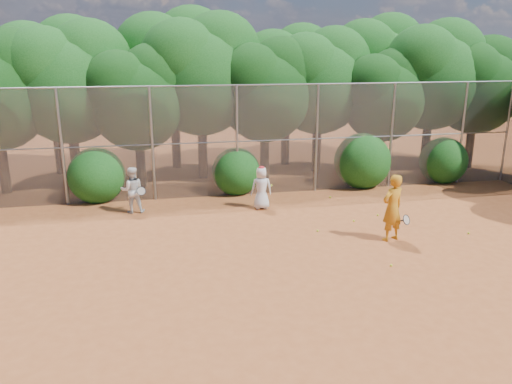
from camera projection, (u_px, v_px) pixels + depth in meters
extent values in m
plane|color=#974A22|center=(312.00, 256.00, 13.08)|extent=(80.00, 80.00, 0.00)
cylinder|color=gray|center=(62.00, 148.00, 16.85)|extent=(0.09, 0.09, 4.00)
cylinder|color=gray|center=(152.00, 145.00, 17.42)|extent=(0.09, 0.09, 4.00)
cylinder|color=gray|center=(237.00, 142.00, 17.98)|extent=(0.09, 0.09, 4.00)
cylinder|color=gray|center=(317.00, 139.00, 18.54)|extent=(0.09, 0.09, 4.00)
cylinder|color=gray|center=(391.00, 136.00, 19.11)|extent=(0.09, 0.09, 4.00)
cylinder|color=gray|center=(462.00, 133.00, 19.67)|extent=(0.09, 0.09, 4.00)
cylinder|color=gray|center=(264.00, 85.00, 17.61)|extent=(20.00, 0.05, 0.05)
cylinder|color=gray|center=(264.00, 141.00, 18.17)|extent=(20.00, 0.04, 0.04)
cube|color=slate|center=(264.00, 141.00, 18.17)|extent=(20.00, 0.02, 4.00)
cylinder|color=gray|center=(507.00, 132.00, 20.05)|extent=(0.09, 0.09, 4.00)
cylinder|color=black|center=(3.00, 162.00, 18.49)|extent=(0.38, 0.38, 2.38)
sphere|color=black|center=(15.00, 70.00, 18.08)|extent=(3.05, 3.05, 3.05)
cylinder|color=black|center=(75.00, 154.00, 19.41)|extent=(0.38, 0.38, 2.52)
sphere|color=#114513|center=(68.00, 90.00, 18.72)|extent=(4.03, 4.03, 4.03)
sphere|color=#114513|center=(90.00, 62.00, 18.97)|extent=(3.23, 3.23, 3.23)
sphere|color=#114513|center=(44.00, 68.00, 18.08)|extent=(3.02, 3.02, 3.02)
cylinder|color=black|center=(141.00, 160.00, 19.27)|extent=(0.36, 0.36, 2.17)
sphere|color=black|center=(137.00, 104.00, 18.68)|extent=(3.47, 3.47, 3.47)
sphere|color=black|center=(154.00, 80.00, 18.89)|extent=(2.78, 2.78, 2.78)
sphere|color=black|center=(118.00, 86.00, 18.13)|extent=(2.60, 2.60, 2.60)
cylinder|color=black|center=(203.00, 146.00, 20.62)|extent=(0.39, 0.39, 2.66)
sphere|color=#114513|center=(201.00, 82.00, 19.89)|extent=(4.26, 4.26, 4.26)
sphere|color=#114513|center=(220.00, 54.00, 20.15)|extent=(3.40, 3.40, 3.40)
sphere|color=#114513|center=(181.00, 60.00, 19.21)|extent=(3.19, 3.19, 3.19)
cylinder|color=black|center=(265.00, 151.00, 20.57)|extent=(0.37, 0.37, 2.27)
sphere|color=black|center=(265.00, 97.00, 19.95)|extent=(3.64, 3.64, 3.64)
sphere|color=black|center=(281.00, 73.00, 20.18)|extent=(2.91, 2.91, 2.91)
sphere|color=black|center=(250.00, 79.00, 19.37)|extent=(2.73, 2.73, 2.73)
cylinder|color=black|center=(317.00, 144.00, 21.77)|extent=(0.38, 0.38, 2.45)
sphere|color=#114513|center=(319.00, 88.00, 21.10)|extent=(3.92, 3.92, 3.92)
sphere|color=#114513|center=(334.00, 63.00, 21.35)|extent=(3.14, 3.14, 3.14)
sphere|color=#114513|center=(305.00, 69.00, 20.48)|extent=(2.94, 2.94, 2.94)
cylinder|color=black|center=(380.00, 150.00, 21.35)|extent=(0.36, 0.36, 2.10)
sphere|color=black|center=(383.00, 101.00, 20.78)|extent=(3.36, 3.36, 3.36)
sphere|color=black|center=(396.00, 80.00, 20.98)|extent=(2.69, 2.69, 2.69)
sphere|color=black|center=(373.00, 85.00, 20.24)|extent=(2.52, 2.52, 2.52)
cylinder|color=black|center=(426.00, 140.00, 22.32)|extent=(0.39, 0.39, 2.59)
sphere|color=#114513|center=(432.00, 82.00, 21.61)|extent=(4.14, 4.14, 4.14)
sphere|color=#114513|center=(446.00, 57.00, 21.87)|extent=(3.32, 3.32, 3.32)
sphere|color=#114513|center=(422.00, 62.00, 20.95)|extent=(3.11, 3.11, 3.11)
cylinder|color=black|center=(470.00, 142.00, 22.45)|extent=(0.37, 0.37, 2.31)
sphere|color=black|center=(476.00, 91.00, 21.82)|extent=(3.70, 3.70, 3.70)
sphere|color=black|center=(489.00, 69.00, 22.05)|extent=(2.96, 2.96, 2.96)
sphere|color=black|center=(469.00, 74.00, 21.23)|extent=(2.77, 2.77, 2.77)
cylinder|color=black|center=(58.00, 143.00, 21.38)|extent=(0.39, 0.39, 2.62)
sphere|color=#114513|center=(51.00, 82.00, 20.66)|extent=(4.20, 4.20, 4.20)
sphere|color=#114513|center=(72.00, 56.00, 20.92)|extent=(3.36, 3.36, 3.36)
sphere|color=#114513|center=(28.00, 61.00, 19.99)|extent=(3.15, 3.15, 3.15)
cylinder|color=black|center=(176.00, 137.00, 22.48)|extent=(0.40, 0.40, 2.80)
sphere|color=#114513|center=(173.00, 74.00, 21.71)|extent=(4.48, 4.48, 4.48)
sphere|color=#114513|center=(192.00, 47.00, 21.99)|extent=(3.58, 3.58, 3.58)
sphere|color=#114513|center=(153.00, 53.00, 21.00)|extent=(3.36, 3.36, 3.36)
cylinder|color=black|center=(285.00, 137.00, 23.08)|extent=(0.38, 0.38, 2.52)
sphere|color=#114513|center=(286.00, 83.00, 22.39)|extent=(4.03, 4.03, 4.03)
sphere|color=#114513|center=(301.00, 60.00, 22.64)|extent=(3.23, 3.23, 3.23)
sphere|color=#114513|center=(273.00, 65.00, 21.75)|extent=(3.02, 3.02, 3.02)
cylinder|color=black|center=(371.00, 130.00, 24.46)|extent=(0.40, 0.40, 2.73)
sphere|color=#114513|center=(375.00, 74.00, 23.72)|extent=(4.37, 4.37, 4.37)
sphere|color=#114513|center=(389.00, 50.00, 23.99)|extent=(3.49, 3.49, 3.49)
sphere|color=#114513|center=(363.00, 55.00, 23.02)|extent=(3.28, 3.28, 3.28)
sphere|color=#114513|center=(96.00, 173.00, 17.60)|extent=(2.00, 2.00, 2.00)
sphere|color=#114513|center=(236.00, 169.00, 18.57)|extent=(1.80, 1.80, 1.80)
sphere|color=#114513|center=(362.00, 158.00, 19.45)|extent=(2.20, 2.20, 2.20)
sphere|color=#114513|center=(444.00, 158.00, 20.15)|extent=(1.90, 1.90, 1.90)
imported|color=#C67D17|center=(392.00, 208.00, 13.92)|extent=(0.81, 0.67, 1.92)
torus|color=black|center=(406.00, 220.00, 13.88)|extent=(0.34, 0.27, 0.29)
cylinder|color=black|center=(400.00, 221.00, 14.05)|extent=(0.16, 0.25, 0.14)
imported|color=silver|center=(261.00, 188.00, 16.76)|extent=(0.72, 0.47, 1.45)
ellipsoid|color=#B2191D|center=(261.00, 168.00, 16.57)|extent=(0.22, 0.22, 0.13)
sphere|color=#D0E028|center=(271.00, 185.00, 16.59)|extent=(0.07, 0.07, 0.07)
imported|color=silver|center=(132.00, 190.00, 16.36)|extent=(0.77, 0.61, 1.53)
torus|color=black|center=(141.00, 191.00, 16.12)|extent=(0.32, 0.20, 0.28)
cylinder|color=black|center=(141.00, 192.00, 16.33)|extent=(0.07, 0.27, 0.15)
sphere|color=#D0E028|center=(354.00, 221.00, 15.65)|extent=(0.07, 0.07, 0.07)
sphere|color=#D0E028|center=(378.00, 215.00, 16.18)|extent=(0.07, 0.07, 0.07)
sphere|color=#D0E028|center=(391.00, 265.00, 12.45)|extent=(0.07, 0.07, 0.07)
sphere|color=#D0E028|center=(469.00, 233.00, 14.61)|extent=(0.07, 0.07, 0.07)
sphere|color=#D0E028|center=(318.00, 231.00, 14.79)|extent=(0.07, 0.07, 0.07)
sphere|color=#D0E028|center=(330.00, 197.00, 18.11)|extent=(0.07, 0.07, 0.07)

